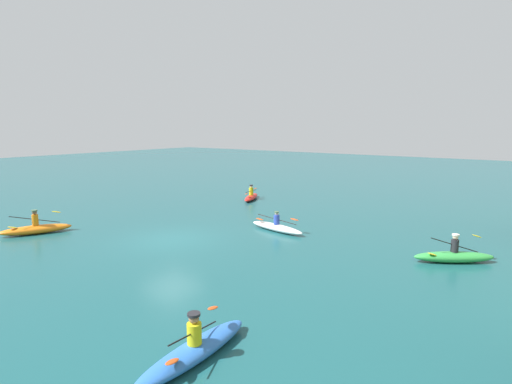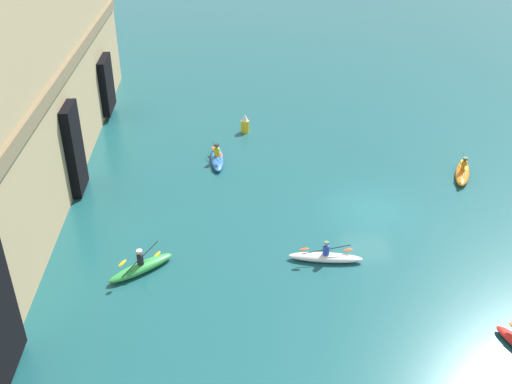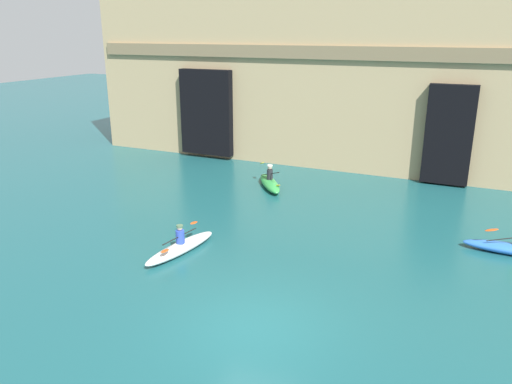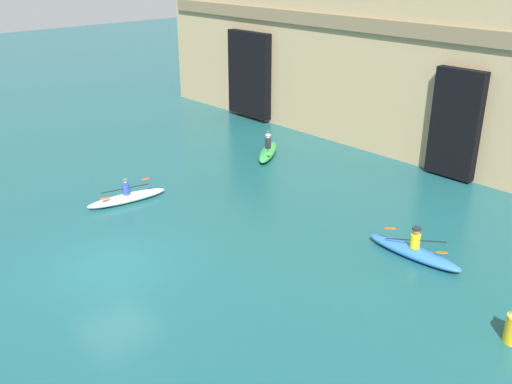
{
  "view_description": "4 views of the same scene",
  "coord_description": "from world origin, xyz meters",
  "views": [
    {
      "loc": [
        12.28,
        13.91,
        5.26
      ],
      "look_at": [
        -2.11,
        3.41,
        2.32
      ],
      "focal_mm": 28.0,
      "sensor_mm": 36.0,
      "label": 1
    },
    {
      "loc": [
        -24.79,
        7.93,
        15.32
      ],
      "look_at": [
        -0.83,
        6.03,
        1.78
      ],
      "focal_mm": 40.0,
      "sensor_mm": 36.0,
      "label": 2
    },
    {
      "loc": [
        4.7,
        -10.09,
        7.33
      ],
      "look_at": [
        -2.63,
        5.9,
        1.61
      ],
      "focal_mm": 35.0,
      "sensor_mm": 36.0,
      "label": 3
    },
    {
      "loc": [
        15.02,
        -7.51,
        9.55
      ],
      "look_at": [
        -0.06,
        6.5,
        0.78
      ],
      "focal_mm": 40.0,
      "sensor_mm": 36.0,
      "label": 4
    }
  ],
  "objects": [
    {
      "name": "kayak_green",
      "position": [
        -4.39,
        11.35,
        0.25
      ],
      "size": [
        2.36,
        2.93,
        1.14
      ],
      "rotation": [
        0.0,
        0.0,
        2.19
      ],
      "color": "green",
      "rests_on": "ground"
    },
    {
      "name": "kayak_white",
      "position": [
        -4.23,
        3.16,
        0.21
      ],
      "size": [
        1.17,
        3.39,
        1.02
      ],
      "rotation": [
        0.0,
        0.0,
        1.41
      ],
      "color": "white",
      "rests_on": "ground"
    },
    {
      "name": "ground_plane",
      "position": [
        0.0,
        0.0,
        0.0
      ],
      "size": [
        120.0,
        120.0,
        0.0
      ],
      "primitive_type": "plane",
      "color": "#195156"
    },
    {
      "name": "kayak_orange",
      "position": [
        3.21,
        -6.2,
        0.25
      ],
      "size": [
        3.25,
        2.03,
        1.2
      ],
      "rotation": [
        0.0,
        0.0,
        2.71
      ],
      "color": "orange",
      "rests_on": "ground"
    },
    {
      "name": "kayak_blue",
      "position": [
        6.32,
        7.82,
        0.23
      ],
      "size": [
        3.46,
        0.8,
        1.11
      ],
      "rotation": [
        0.0,
        0.0,
        3.16
      ],
      "color": "blue",
      "rests_on": "ground"
    },
    {
      "name": "kayak_red",
      "position": [
        -10.52,
        -3.15,
        0.22
      ],
      "size": [
        3.02,
        1.79,
        1.08
      ],
      "rotation": [
        0.0,
        0.0,
        3.55
      ],
      "color": "red",
      "rests_on": "ground"
    }
  ]
}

